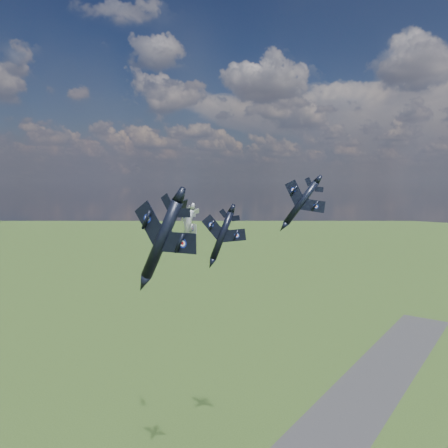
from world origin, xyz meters
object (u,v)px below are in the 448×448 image
Objects in this scene: jet_high_navy at (301,203)px; jet_lead_navy at (222,235)px; jet_right_navy at (162,239)px; jet_left_silver at (188,226)px.

jet_lead_navy is at bearing -116.57° from jet_high_navy.
jet_right_navy reaches higher than jet_left_silver.
jet_lead_navy is at bearing 100.97° from jet_right_navy.
jet_right_navy reaches higher than jet_lead_navy.
jet_lead_navy is 0.98× the size of jet_left_silver.
jet_right_navy is (7.34, -23.98, 2.44)m from jet_lead_navy.
jet_left_silver is (-19.91, 13.38, -0.62)m from jet_lead_navy.
jet_lead_navy is 25.34m from jet_high_navy.
jet_lead_navy is 25.19m from jet_right_navy.
jet_high_navy reaches higher than jet_left_silver.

